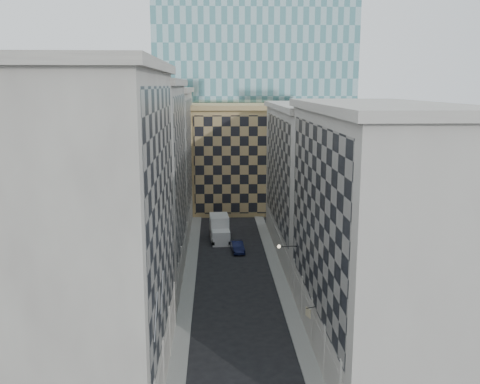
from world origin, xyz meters
name	(u,v)px	position (x,y,z in m)	size (l,w,h in m)	color
sidewalk_west	(188,284)	(-5.25, 30.00, 0.07)	(1.50, 100.00, 0.15)	gray
sidewalk_east	(281,283)	(5.25, 30.00, 0.07)	(1.50, 100.00, 0.15)	gray
bldg_left_a	(96,228)	(-10.88, 11.00, 11.82)	(10.80, 22.80, 23.70)	gray
bldg_left_b	(138,182)	(-10.88, 33.00, 11.32)	(10.80, 22.80, 22.70)	gray
bldg_left_c	(158,160)	(-10.88, 55.00, 10.83)	(10.80, 22.80, 21.70)	gray
bldg_right_a	(373,230)	(10.88, 15.00, 10.32)	(10.80, 26.80, 20.70)	#ABA59C
bldg_right_b	(313,179)	(10.89, 42.00, 9.85)	(10.80, 28.80, 19.70)	#ABA59C
tan_block	(238,157)	(2.00, 67.90, 9.44)	(16.80, 14.80, 18.80)	tan
church_tower	(225,60)	(0.00, 82.00, 26.95)	(7.20, 7.20, 51.50)	#2F2B25
flagpoles_left	(159,303)	(-5.90, 6.00, 8.00)	(0.10, 6.33, 2.33)	gray
bracket_lamp	(281,246)	(4.38, 24.00, 6.20)	(1.98, 0.36, 0.36)	black
box_truck	(220,230)	(-1.54, 47.60, 1.53)	(3.00, 6.55, 3.51)	silver
dark_car	(237,247)	(0.78, 41.88, 0.72)	(1.52, 4.37, 1.44)	black
shop_sign	(308,312)	(5.38, 13.46, 3.83)	(0.83, 0.73, 0.84)	black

